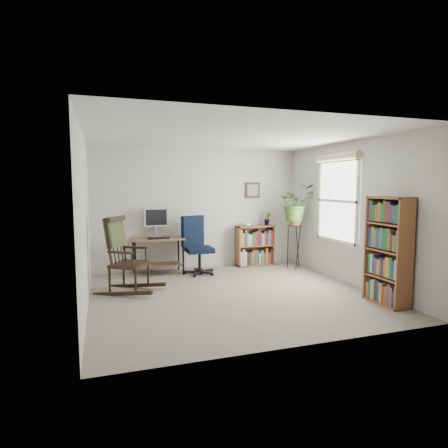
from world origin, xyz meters
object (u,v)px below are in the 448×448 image
object	(u,v)px
rocking_chair	(129,254)
desk	(158,256)
office_chair	(199,245)
low_bookshelf	(255,246)
tall_bookshelf	(388,251)

from	to	relation	value
rocking_chair	desk	bearing A→B (deg)	4.26
desk	rocking_chair	distance (m)	1.27
desk	office_chair	bearing A→B (deg)	-20.28
rocking_chair	low_bookshelf	distance (m)	2.91
office_chair	tall_bookshelf	xyz separation A→B (m)	(2.07, -2.55, 0.20)
tall_bookshelf	rocking_chair	bearing A→B (deg)	152.95
desk	tall_bookshelf	xyz separation A→B (m)	(2.81, -2.83, 0.42)
office_chair	low_bookshelf	size ratio (longest dim) A/B	1.33
rocking_chair	tall_bookshelf	bearing A→B (deg)	-83.98
low_bookshelf	office_chair	bearing A→B (deg)	-163.14
tall_bookshelf	desk	bearing A→B (deg)	134.82
desk	tall_bookshelf	distance (m)	4.01
desk	low_bookshelf	bearing A→B (deg)	3.37
tall_bookshelf	low_bookshelf	bearing A→B (deg)	104.62
desk	office_chair	distance (m)	0.82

